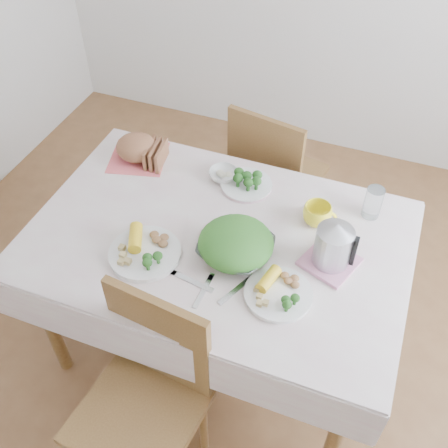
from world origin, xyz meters
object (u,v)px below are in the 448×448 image
(yellow_mug, at_px, (317,215))
(electric_kettle, at_px, (334,241))
(dining_table, at_px, (218,295))
(salad_bowl, at_px, (236,249))
(dinner_plate_left, at_px, (145,254))
(dinner_plate_right, at_px, (278,294))
(chair_near, at_px, (137,415))
(chair_far, at_px, (279,173))

(yellow_mug, bearing_deg, electric_kettle, -62.21)
(dining_table, relative_size, salad_bowl, 5.17)
(yellow_mug, bearing_deg, dinner_plate_left, -144.40)
(dining_table, distance_m, dinner_plate_right, 0.54)
(dinner_plate_left, height_order, yellow_mug, yellow_mug)
(salad_bowl, height_order, dinner_plate_right, salad_bowl)
(chair_near, bearing_deg, yellow_mug, 72.13)
(dinner_plate_left, relative_size, electric_kettle, 1.44)
(yellow_mug, bearing_deg, chair_near, -114.52)
(salad_bowl, distance_m, dinner_plate_left, 0.35)
(dining_table, distance_m, dinner_plate_left, 0.50)
(dining_table, bearing_deg, dinner_plate_left, -138.98)
(dining_table, relative_size, dinner_plate_right, 5.64)
(yellow_mug, bearing_deg, chair_far, 117.92)
(dining_table, height_order, dinner_plate_right, dinner_plate_right)
(yellow_mug, distance_m, electric_kettle, 0.23)
(dinner_plate_left, bearing_deg, dinner_plate_right, -0.20)
(salad_bowl, bearing_deg, dinner_plate_right, -31.90)
(dining_table, relative_size, yellow_mug, 11.97)
(chair_far, bearing_deg, electric_kettle, 128.89)
(chair_far, height_order, electric_kettle, electric_kettle)
(chair_far, height_order, salad_bowl, chair_far)
(dining_table, distance_m, chair_far, 0.81)
(dinner_plate_left, bearing_deg, chair_far, 75.61)
(dining_table, bearing_deg, chair_far, 87.61)
(dinner_plate_left, height_order, dinner_plate_right, dinner_plate_left)
(yellow_mug, bearing_deg, salad_bowl, -131.53)
(dining_table, xyz_separation_m, dinner_plate_left, (-0.22, -0.19, 0.40))
(electric_kettle, bearing_deg, dining_table, -159.94)
(dinner_plate_right, bearing_deg, dinner_plate_left, 179.80)
(chair_near, bearing_deg, chair_far, 93.28)
(chair_far, bearing_deg, salad_bowl, 105.38)
(dinner_plate_right, bearing_deg, electric_kettle, 57.94)
(dinner_plate_right, bearing_deg, chair_far, 105.47)
(dinner_plate_right, distance_m, electric_kettle, 0.28)
(chair_near, distance_m, dinner_plate_left, 0.59)
(dining_table, bearing_deg, salad_bowl, -32.79)
(dinner_plate_left, bearing_deg, electric_kettle, 17.93)
(dinner_plate_left, bearing_deg, chair_near, -70.04)
(dining_table, height_order, chair_far, chair_far)
(dinner_plate_left, distance_m, yellow_mug, 0.70)
(salad_bowl, xyz_separation_m, yellow_mug, (0.25, 0.28, 0.01))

